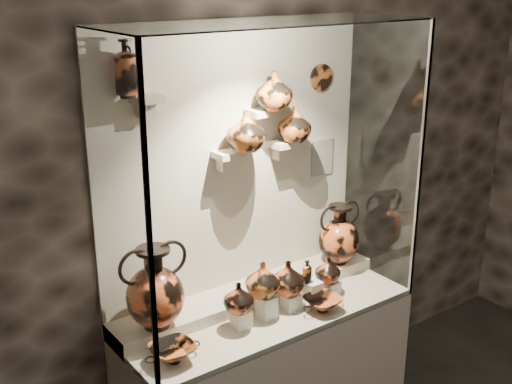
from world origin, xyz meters
The scene contains 35 objects.
wall_back centered at (0.00, 2.50, 1.60)m, with size 5.00×0.02×3.20m, color black.
plinth centered at (0.00, 2.18, 0.40)m, with size 1.70×0.60×0.80m, color beige.
front_tier centered at (0.00, 2.18, 0.82)m, with size 1.68×0.58×0.03m, color #BBAC91.
rear_tier centered at (0.00, 2.35, 0.85)m, with size 1.70×0.25×0.10m, color #BBAC91.
back_panel centered at (0.00, 2.50, 1.60)m, with size 1.70×0.03×1.60m, color beige.
glass_front centered at (0.00, 1.88, 1.60)m, with size 1.70×0.01×1.60m, color white.
glass_left centered at (-0.85, 2.18, 1.60)m, with size 0.01×0.60×1.60m, color white.
glass_right centered at (0.85, 2.18, 1.60)m, with size 0.01×0.60×1.60m, color white.
glass_top centered at (0.00, 2.18, 2.40)m, with size 1.70×0.60×0.01m, color white.
frame_post_left centered at (-0.84, 1.89, 1.60)m, with size 0.02×0.02×1.60m, color gray.
frame_post_right centered at (0.84, 1.89, 1.60)m, with size 0.02×0.02×1.60m, color gray.
pedestal_a centered at (-0.22, 2.13, 0.88)m, with size 0.09×0.09×0.10m, color beige.
pedestal_b centered at (-0.05, 2.13, 0.90)m, with size 0.09×0.09×0.13m, color beige.
pedestal_c centered at (0.12, 2.13, 0.88)m, with size 0.09×0.09×0.09m, color beige.
pedestal_d centered at (0.28, 2.13, 0.89)m, with size 0.09×0.09×0.12m, color beige.
pedestal_e centered at (0.42, 2.13, 0.87)m, with size 0.09×0.09×0.08m, color beige.
bracket_ul centered at (-0.55, 2.42, 2.05)m, with size 0.14×0.12×0.04m, color beige.
bracket_ca centered at (-0.10, 2.42, 1.70)m, with size 0.14×0.12×0.04m, color beige.
bracket_cb centered at (0.10, 2.42, 1.90)m, with size 0.10×0.12×0.04m, color beige.
bracket_cc centered at (0.28, 2.42, 1.70)m, with size 0.14×0.12×0.04m, color beige.
amphora_left centered at (-0.63, 2.29, 1.12)m, with size 0.35×0.35×0.44m, color #C95426, non-canonical shape.
amphora_right centered at (0.65, 2.32, 1.09)m, with size 0.30×0.30×0.38m, color #C95426, non-canonical shape.
jug_a centered at (-0.24, 2.12, 1.01)m, with size 0.16×0.16×0.17m, color #C95426.
jug_b centered at (-0.07, 2.15, 1.06)m, with size 0.19×0.19×0.20m, color #C35D22.
jug_c centered at (0.11, 2.15, 1.02)m, with size 0.19×0.19×0.20m, color #C95426.
jug_e centered at (0.40, 2.14, 0.99)m, with size 0.15×0.15×0.16m, color #C95426.
lekythos_small centered at (0.24, 2.15, 1.03)m, with size 0.07×0.07×0.15m, color #C35D22, non-canonical shape.
kylix_left centered at (-0.67, 2.06, 0.88)m, with size 0.27×0.23×0.11m, color #C35D22, non-canonical shape.
kylix_right centered at (0.25, 2.00, 0.88)m, with size 0.26×0.22×0.10m, color #C95426, non-canonical shape.
lekythos_tall centered at (-0.65, 2.41, 2.22)m, with size 0.12×0.12×0.31m, color #C95426, non-canonical shape.
ovoid_vase_a centered at (-0.02, 2.37, 1.83)m, with size 0.21×0.21×0.22m, color #C35D22.
ovoid_vase_b centered at (0.17, 2.37, 2.02)m, with size 0.20×0.20×0.21m, color #C35D22.
ovoid_vase_c centered at (0.32, 2.37, 1.82)m, with size 0.19×0.19×0.20m, color #C35D22.
wall_plate centered at (0.59, 2.47, 2.04)m, with size 0.16×0.16×0.02m, color #AE5322.
info_placard centered at (0.63, 2.47, 1.55)m, with size 0.17×0.01×0.22m, color beige.
Camera 1 is at (-1.92, -0.35, 2.62)m, focal length 45.00 mm.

